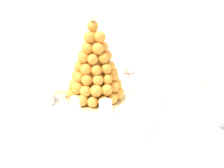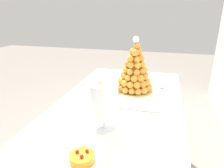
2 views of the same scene
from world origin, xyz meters
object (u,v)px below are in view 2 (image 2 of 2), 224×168
Objects in this scene: dessert_cup_centre at (114,90)px; wine_glass at (162,84)px; dessert_cup_mid_right at (111,98)px; fruit_tart_plate at (82,160)px; dessert_cup_left at (122,79)px; dessert_cup_mid_left at (119,84)px; croquembouche at (135,70)px; creme_brulee_ramekin at (131,81)px; macaron_goblet at (103,100)px; serving_tray at (130,92)px.

wine_glass reaches higher than dessert_cup_centre.
fruit_tart_plate is (0.54, 0.03, -0.02)m from dessert_cup_mid_right.
dessert_cup_left reaches higher than fruit_tart_plate.
dessert_cup_mid_right is 0.33m from wine_glass.
fruit_tart_plate is (0.80, 0.04, -0.02)m from dessert_cup_mid_left.
dessert_cup_centre reaches higher than dessert_cup_mid_right.
dessert_cup_mid_left is (-0.03, -0.11, -0.13)m from croquembouche.
creme_brulee_ramekin is at bearing 163.62° from dessert_cup_centre.
macaron_goblet reaches higher than creme_brulee_ramekin.
dessert_cup_mid_left is 0.77× the size of dessert_cup_mid_right.
wine_glass reaches higher than creme_brulee_ramekin.
creme_brulee_ramekin is (-0.15, -0.05, -0.13)m from croquembouche.
dessert_cup_left is 0.71m from macaron_goblet.
macaron_goblet is 1.16× the size of fruit_tart_plate.
wine_glass reaches higher than dessert_cup_left.
creme_brulee_ramekin is 0.53× the size of wine_glass.
fruit_tart_plate is (0.24, -0.01, -0.14)m from macaron_goblet.
creme_brulee_ramekin is (0.02, 0.08, -0.01)m from dessert_cup_left.
croquembouche is 0.28m from dessert_cup_mid_right.
serving_tray is at bearing 55.83° from dessert_cup_mid_left.
dessert_cup_centre is at bearing -51.02° from croquembouche.
dessert_cup_mid_left is at bearing -177.33° from fruit_tart_plate.
fruit_tart_plate is at bearing -5.75° from croquembouche.
serving_tray is 0.12m from dessert_cup_centre.
macaron_goblet is at bearing -1.63° from creme_brulee_ramekin.
wine_glass is at bearing 149.00° from macaron_goblet.
dessert_cup_left reaches higher than serving_tray.
dessert_cup_mid_left is 0.60× the size of creme_brulee_ramekin.
serving_tray is 1.39× the size of croquembouche.
croquembouche is at bearing 174.25° from fruit_tart_plate.
dessert_cup_left is at bearing -177.06° from fruit_tart_plate.
wine_glass reaches higher than dessert_cup_mid_right.
wine_glass is (0.13, 0.30, 0.08)m from dessert_cup_mid_left.
croquembouche is 6.00× the size of dessert_cup_mid_right.
dessert_cup_left is 0.99× the size of dessert_cup_mid_right.
serving_tray is 9.43× the size of dessert_cup_centre.
dessert_cup_mid_left is at bearing -178.46° from dessert_cup_mid_right.
dessert_cup_left is 0.41× the size of wine_glass.
dessert_cup_left is at bearing -130.37° from wine_glass.
dessert_cup_mid_right is 0.55m from fruit_tart_plate.
dessert_cup_centre is 0.27× the size of fruit_tart_plate.
fruit_tart_plate is (0.92, -0.03, -0.01)m from creme_brulee_ramekin.
dessert_cup_mid_right is 0.30× the size of fruit_tart_plate.
dessert_cup_mid_left is 0.80m from fruit_tart_plate.
macaron_goblet is (0.43, 0.05, 0.12)m from dessert_cup_centre.
serving_tray is at bearing 155.88° from dessert_cup_mid_right.
dessert_cup_mid_left is 0.14m from creme_brulee_ramekin.
dessert_cup_centre is 0.26m from creme_brulee_ramekin.
fruit_tart_plate is 1.40× the size of wine_glass.
dessert_cup_mid_right is at bearing -176.80° from fruit_tart_plate.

